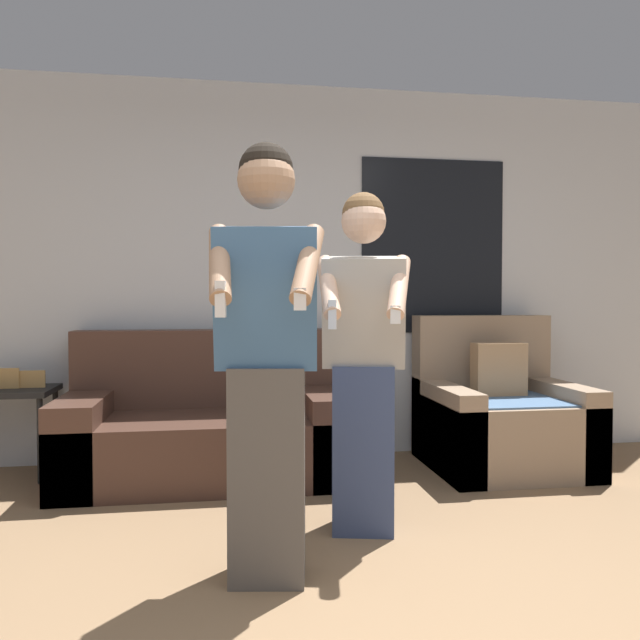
% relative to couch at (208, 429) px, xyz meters
% --- Properties ---
extents(wall_back, '(6.16, 0.07, 2.70)m').
position_rel_couch_xyz_m(wall_back, '(0.53, 0.47, 1.05)').
color(wall_back, silver).
rests_on(wall_back, ground_plane).
extents(couch, '(1.79, 0.91, 0.94)m').
position_rel_couch_xyz_m(couch, '(0.00, 0.00, 0.00)').
color(couch, '#472D23').
rests_on(couch, ground_plane).
extents(armchair, '(0.99, 0.94, 1.03)m').
position_rel_couch_xyz_m(armchair, '(1.98, -0.07, 0.03)').
color(armchair, '#937A60').
rests_on(armchair, ground_plane).
extents(side_table, '(0.56, 0.45, 0.73)m').
position_rel_couch_xyz_m(side_table, '(-1.27, 0.19, 0.19)').
color(side_table, black).
rests_on(side_table, ground_plane).
extents(person_left, '(0.47, 0.53, 1.77)m').
position_rel_couch_xyz_m(person_left, '(0.27, -1.57, 0.61)').
color(person_left, '#56514C').
rests_on(person_left, ground_plane).
extents(person_right, '(0.47, 0.54, 1.67)m').
position_rel_couch_xyz_m(person_right, '(0.78, -1.10, 0.55)').
color(person_right, '#384770').
rests_on(person_right, ground_plane).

